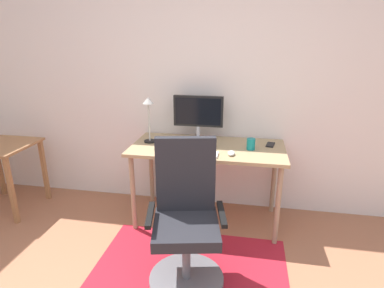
{
  "coord_description": "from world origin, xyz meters",
  "views": [
    {
      "loc": [
        0.48,
        -0.95,
        1.72
      ],
      "look_at": [
        0.03,
        1.54,
        0.87
      ],
      "focal_mm": 29.62,
      "sensor_mm": 36.0,
      "label": 1
    }
  ],
  "objects_px": {
    "desk": "(207,154)",
    "cell_phone": "(270,145)",
    "keyboard": "(193,153)",
    "computer_mouse": "(231,153)",
    "office_chair": "(186,229)",
    "monitor": "(198,114)",
    "desk_lamp": "(149,111)",
    "coffee_cup": "(251,144)",
    "side_table": "(0,156)"
  },
  "relations": [
    {
      "from": "desk",
      "to": "cell_phone",
      "type": "relative_size",
      "value": 10.05
    },
    {
      "from": "keyboard",
      "to": "cell_phone",
      "type": "height_order",
      "value": "keyboard"
    },
    {
      "from": "keyboard",
      "to": "computer_mouse",
      "type": "distance_m",
      "value": 0.33
    },
    {
      "from": "computer_mouse",
      "to": "office_chair",
      "type": "xyz_separation_m",
      "value": [
        -0.27,
        -0.64,
        -0.37
      ]
    },
    {
      "from": "desk",
      "to": "office_chair",
      "type": "height_order",
      "value": "office_chair"
    },
    {
      "from": "desk",
      "to": "keyboard",
      "type": "relative_size",
      "value": 3.27
    },
    {
      "from": "desk",
      "to": "monitor",
      "type": "relative_size",
      "value": 2.94
    },
    {
      "from": "computer_mouse",
      "to": "desk",
      "type": "bearing_deg",
      "value": 140.87
    },
    {
      "from": "office_chair",
      "to": "computer_mouse",
      "type": "bearing_deg",
      "value": 55.51
    },
    {
      "from": "cell_phone",
      "to": "desk_lamp",
      "type": "height_order",
      "value": "desk_lamp"
    },
    {
      "from": "monitor",
      "to": "coffee_cup",
      "type": "distance_m",
      "value": 0.59
    },
    {
      "from": "monitor",
      "to": "coffee_cup",
      "type": "relative_size",
      "value": 4.73
    },
    {
      "from": "coffee_cup",
      "to": "cell_phone",
      "type": "xyz_separation_m",
      "value": [
        0.18,
        0.15,
        -0.05
      ]
    },
    {
      "from": "monitor",
      "to": "computer_mouse",
      "type": "relative_size",
      "value": 4.6
    },
    {
      "from": "keyboard",
      "to": "cell_phone",
      "type": "distance_m",
      "value": 0.77
    },
    {
      "from": "side_table",
      "to": "office_chair",
      "type": "bearing_deg",
      "value": -18.43
    },
    {
      "from": "monitor",
      "to": "keyboard",
      "type": "distance_m",
      "value": 0.5
    },
    {
      "from": "computer_mouse",
      "to": "cell_phone",
      "type": "relative_size",
      "value": 0.74
    },
    {
      "from": "monitor",
      "to": "coffee_cup",
      "type": "bearing_deg",
      "value": -22.12
    },
    {
      "from": "desk",
      "to": "cell_phone",
      "type": "distance_m",
      "value": 0.6
    },
    {
      "from": "desk_lamp",
      "to": "office_chair",
      "type": "relative_size",
      "value": 0.41
    },
    {
      "from": "coffee_cup",
      "to": "side_table",
      "type": "xyz_separation_m",
      "value": [
        -2.49,
        -0.13,
        -0.23
      ]
    },
    {
      "from": "desk",
      "to": "cell_phone",
      "type": "height_order",
      "value": "cell_phone"
    },
    {
      "from": "monitor",
      "to": "office_chair",
      "type": "xyz_separation_m",
      "value": [
        0.08,
        -1.02,
        -0.61
      ]
    },
    {
      "from": "keyboard",
      "to": "side_table",
      "type": "height_order",
      "value": "keyboard"
    },
    {
      "from": "desk",
      "to": "monitor",
      "type": "height_order",
      "value": "monitor"
    },
    {
      "from": "office_chair",
      "to": "side_table",
      "type": "height_order",
      "value": "office_chair"
    },
    {
      "from": "coffee_cup",
      "to": "side_table",
      "type": "bearing_deg",
      "value": -177.02
    },
    {
      "from": "desk",
      "to": "computer_mouse",
      "type": "xyz_separation_m",
      "value": [
        0.23,
        -0.19,
        0.1
      ]
    },
    {
      "from": "desk",
      "to": "office_chair",
      "type": "xyz_separation_m",
      "value": [
        -0.04,
        -0.83,
        -0.27
      ]
    },
    {
      "from": "monitor",
      "to": "cell_phone",
      "type": "distance_m",
      "value": 0.74
    },
    {
      "from": "office_chair",
      "to": "keyboard",
      "type": "bearing_deg",
      "value": 83.74
    },
    {
      "from": "computer_mouse",
      "to": "coffee_cup",
      "type": "bearing_deg",
      "value": 47.24
    },
    {
      "from": "keyboard",
      "to": "side_table",
      "type": "relative_size",
      "value": 0.61
    },
    {
      "from": "coffee_cup",
      "to": "office_chair",
      "type": "height_order",
      "value": "office_chair"
    },
    {
      "from": "cell_phone",
      "to": "monitor",
      "type": "bearing_deg",
      "value": -174.03
    },
    {
      "from": "desk_lamp",
      "to": "coffee_cup",
      "type": "bearing_deg",
      "value": -2.61
    },
    {
      "from": "coffee_cup",
      "to": "office_chair",
      "type": "distance_m",
      "value": 1.0
    },
    {
      "from": "monitor",
      "to": "cell_phone",
      "type": "height_order",
      "value": "monitor"
    },
    {
      "from": "coffee_cup",
      "to": "office_chair",
      "type": "relative_size",
      "value": 0.1
    },
    {
      "from": "computer_mouse",
      "to": "keyboard",
      "type": "bearing_deg",
      "value": -171.71
    },
    {
      "from": "desk",
      "to": "cell_phone",
      "type": "xyz_separation_m",
      "value": [
        0.57,
        0.14,
        0.08
      ]
    },
    {
      "from": "coffee_cup",
      "to": "desk_lamp",
      "type": "distance_m",
      "value": 0.99
    },
    {
      "from": "desk",
      "to": "desk_lamp",
      "type": "distance_m",
      "value": 0.68
    },
    {
      "from": "monitor",
      "to": "office_chair",
      "type": "bearing_deg",
      "value": -85.38
    },
    {
      "from": "cell_phone",
      "to": "desk_lamp",
      "type": "xyz_separation_m",
      "value": [
        -1.14,
        -0.11,
        0.3
      ]
    },
    {
      "from": "coffee_cup",
      "to": "desk_lamp",
      "type": "height_order",
      "value": "desk_lamp"
    },
    {
      "from": "monitor",
      "to": "cell_phone",
      "type": "bearing_deg",
      "value": -4.69
    },
    {
      "from": "computer_mouse",
      "to": "side_table",
      "type": "distance_m",
      "value": 2.33
    },
    {
      "from": "keyboard",
      "to": "office_chair",
      "type": "distance_m",
      "value": 0.69
    }
  ]
}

